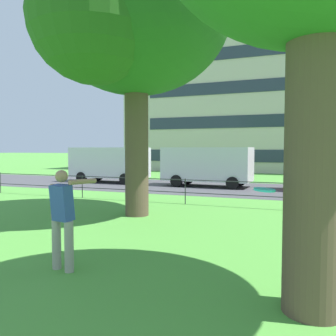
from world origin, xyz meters
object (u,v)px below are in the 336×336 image
object	(u,v)px
frisbee	(264,190)
panel_van_left	(207,164)
panel_van_right	(110,163)
apartment_building_background	(320,92)
tree_large_lawn	(123,17)
person_thrower	(63,216)

from	to	relation	value
frisbee	panel_van_left	xyz separation A→B (m)	(-4.78, 14.90, -0.38)
panel_van_right	apartment_building_background	size ratio (longest dim) A/B	0.14
frisbee	panel_van_left	distance (m)	15.66
panel_van_left	apartment_building_background	size ratio (longest dim) A/B	0.14
tree_large_lawn	frisbee	size ratio (longest dim) A/B	27.40
panel_van_left	panel_van_right	bearing A→B (deg)	179.06
person_thrower	panel_van_left	distance (m)	14.44
person_thrower	frisbee	world-z (taller)	person_thrower
panel_van_right	apartment_building_background	bearing A→B (deg)	55.59
person_thrower	apartment_building_background	xyz separation A→B (m)	(5.10, 33.29, 6.88)
frisbee	apartment_building_background	size ratio (longest dim) A/B	0.01
panel_van_right	panel_van_left	size ratio (longest dim) A/B	1.00
tree_large_lawn	apartment_building_background	world-z (taller)	apartment_building_background
frisbee	apartment_building_background	xyz separation A→B (m)	(1.60, 33.81, 6.20)
person_thrower	frisbee	distance (m)	3.61
tree_large_lawn	frisbee	xyz separation A→B (m)	(4.94, -5.36, -4.63)
panel_van_right	panel_van_left	world-z (taller)	same
panel_van_right	tree_large_lawn	bearing A→B (deg)	-56.68
person_thrower	panel_van_right	bearing A→B (deg)	118.21
panel_van_left	person_thrower	bearing A→B (deg)	-84.93
panel_van_left	apartment_building_background	distance (m)	21.01
tree_large_lawn	person_thrower	bearing A→B (deg)	-73.52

